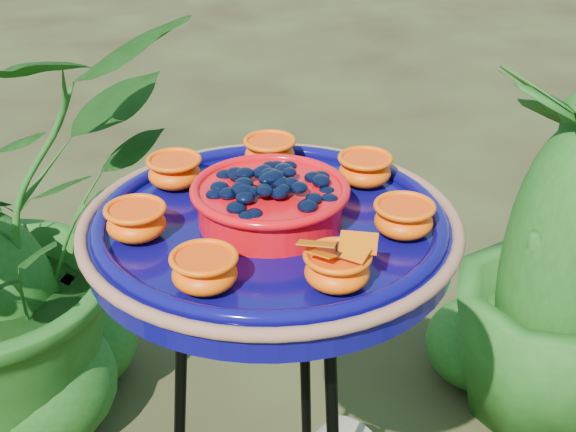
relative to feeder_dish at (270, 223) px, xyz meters
The scene contains 2 objects.
feeder_dish is the anchor object (origin of this frame).
shrub_back_right 1.10m from the feeder_dish, 44.77° to the left, with size 0.50×0.50×0.90m, color #174813.
Camera 1 is at (0.04, -0.92, 1.43)m, focal length 50.00 mm.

